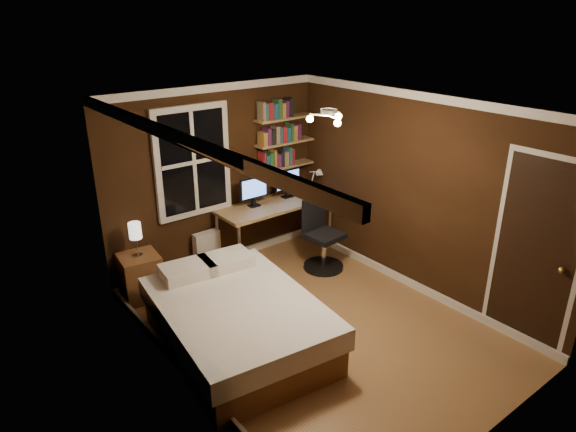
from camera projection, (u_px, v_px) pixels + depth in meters
floor at (316, 327)px, 5.87m from camera, size 4.20×4.20×0.00m
wall_back at (216, 178)px, 6.93m from camera, size 3.20×0.04×2.50m
wall_left at (181, 271)px, 4.48m from camera, size 0.04×4.20×2.50m
wall_right at (416, 195)px, 6.31m from camera, size 0.04×4.20×2.50m
ceiling at (322, 107)px, 4.93m from camera, size 3.20×4.20×0.02m
window at (193, 162)px, 6.59m from camera, size 1.06×0.06×1.46m
door at (534, 256)px, 5.26m from camera, size 0.03×0.82×2.05m
door_knob at (561, 270)px, 5.03m from camera, size 0.06×0.06×0.06m
ceiling_fixture at (329, 119)px, 4.89m from camera, size 0.44×0.44×0.18m
bookshelf_lower at (285, 166)px, 7.46m from camera, size 0.92×0.22×0.03m
books_row_lower at (285, 157)px, 7.41m from camera, size 0.54×0.16×0.23m
bookshelf_middle at (285, 142)px, 7.33m from camera, size 0.92×0.22×0.03m
books_row_middle at (285, 133)px, 7.28m from camera, size 0.60×0.16×0.23m
bookshelf_upper at (285, 118)px, 7.19m from camera, size 0.92×0.22×0.03m
books_row_upper at (285, 109)px, 7.14m from camera, size 0.48×0.16×0.23m
bed at (237, 321)px, 5.44m from camera, size 1.72×2.23×0.70m
nightstand at (141, 277)px, 6.37m from camera, size 0.51×0.51×0.58m
bedside_lamp at (136, 240)px, 6.18m from camera, size 0.15×0.15×0.43m
radiator at (207, 251)px, 7.07m from camera, size 0.37×0.13×0.56m
desk at (275, 207)px, 7.28m from camera, size 1.73×0.65×0.82m
monitor_left at (254, 192)px, 7.07m from camera, size 0.44×0.12×0.42m
monitor_right at (287, 183)px, 7.41m from camera, size 0.44×0.12×0.42m
desk_lamp at (315, 181)px, 7.48m from camera, size 0.14×0.32×0.44m
office_chair at (321, 242)px, 7.08m from camera, size 0.56×0.56×1.01m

